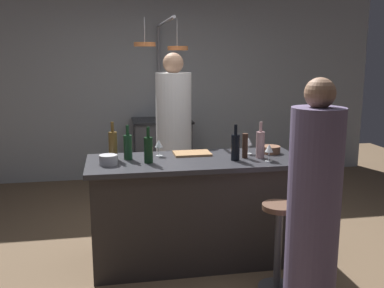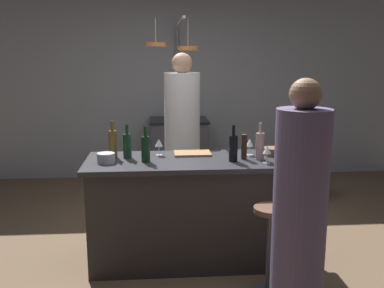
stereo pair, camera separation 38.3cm
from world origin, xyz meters
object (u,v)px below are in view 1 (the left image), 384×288
at_px(bar_stool_right, 278,243).
at_px(wine_glass_near_right_guest, 159,144).
at_px(chef, 174,144).
at_px(wine_bottle_rose, 260,144).
at_px(cutting_board, 192,153).
at_px(pepper_mill, 245,146).
at_px(stove_range, 162,151).
at_px(wine_bottle_amber, 113,145).
at_px(guest_right, 313,212).
at_px(mixing_bowl_wooden, 271,150).
at_px(potted_plant, 296,173).
at_px(wine_glass_near_left_guest, 249,142).
at_px(wine_glass_by_chef, 269,149).
at_px(wine_bottle_green, 128,147).
at_px(wine_bottle_red, 148,149).
at_px(mixing_bowl_steel, 108,160).
at_px(wine_bottle_dark, 235,147).

height_order(bar_stool_right, wine_glass_near_right_guest, wine_glass_near_right_guest).
xyz_separation_m(chef, wine_bottle_rose, (0.58, -1.10, 0.19)).
xyz_separation_m(cutting_board, pepper_mill, (0.42, -0.21, 0.10)).
bearing_deg(stove_range, wine_bottle_amber, -106.14).
distance_m(guest_right, cutting_board, 1.33).
height_order(bar_stool_right, mixing_bowl_wooden, mixing_bowl_wooden).
bearing_deg(wine_bottle_amber, cutting_board, 5.90).
relative_size(guest_right, potted_plant, 3.12).
bearing_deg(wine_bottle_rose, wine_bottle_amber, 172.45).
xyz_separation_m(bar_stool_right, wine_glass_near_left_guest, (-0.02, 0.73, 0.63)).
bearing_deg(wine_glass_by_chef, potted_plant, 59.34).
bearing_deg(potted_plant, pepper_mill, -126.98).
relative_size(wine_bottle_amber, wine_glass_near_right_guest, 2.17).
bearing_deg(mixing_bowl_wooden, wine_glass_near_right_guest, 176.38).
height_order(guest_right, wine_bottle_amber, guest_right).
xyz_separation_m(chef, wine_glass_near_right_guest, (-0.25, -0.88, 0.18)).
bearing_deg(wine_glass_near_right_guest, wine_bottle_green, -164.90).
bearing_deg(wine_bottle_green, wine_glass_by_chef, -14.13).
bearing_deg(pepper_mill, cutting_board, 152.98).
bearing_deg(wine_bottle_red, guest_right, -43.67).
xyz_separation_m(wine_bottle_red, wine_bottle_amber, (-0.28, 0.17, 0.01)).
relative_size(cutting_board, mixing_bowl_steel, 2.21).
xyz_separation_m(chef, wine_bottle_green, (-0.52, -0.95, 0.18)).
bearing_deg(mixing_bowl_steel, chef, 58.43).
bearing_deg(mixing_bowl_steel, bar_stool_right, -24.22).
height_order(wine_bottle_green, wine_glass_near_right_guest, wine_bottle_green).
xyz_separation_m(bar_stool_right, wine_glass_by_chef, (0.06, 0.43, 0.63)).
relative_size(bar_stool_right, guest_right, 0.42).
xyz_separation_m(pepper_mill, wine_bottle_dark, (-0.10, -0.07, 0.01)).
bearing_deg(wine_bottle_dark, stove_range, 97.12).
relative_size(wine_bottle_red, wine_bottle_dark, 0.98).
xyz_separation_m(chef, wine_glass_near_left_guest, (0.53, -0.94, 0.18)).
height_order(wine_bottle_rose, wine_glass_near_right_guest, wine_bottle_rose).
bearing_deg(wine_glass_near_left_guest, pepper_mill, -118.96).
bearing_deg(wine_bottle_dark, wine_glass_near_left_guest, 49.11).
bearing_deg(stove_range, wine_glass_near_left_guest, -77.96).
relative_size(potted_plant, wine_bottle_red, 1.77).
height_order(wine_bottle_green, wine_bottle_amber, wine_bottle_amber).
distance_m(cutting_board, wine_glass_near_right_guest, 0.31).
distance_m(wine_bottle_dark, wine_glass_near_right_guest, 0.66).
xyz_separation_m(wine_bottle_dark, wine_glass_near_left_guest, (0.18, 0.21, -0.01)).
relative_size(potted_plant, wine_bottle_green, 1.79).
height_order(mixing_bowl_steel, mixing_bowl_wooden, mixing_bowl_steel).
xyz_separation_m(guest_right, cutting_board, (-0.59, 1.19, 0.16)).
height_order(guest_right, wine_glass_near_right_guest, guest_right).
bearing_deg(bar_stool_right, mixing_bowl_wooden, 75.36).
distance_m(wine_bottle_green, wine_bottle_red, 0.22).
bearing_deg(wine_glass_by_chef, chef, 116.23).
xyz_separation_m(pepper_mill, wine_bottle_red, (-0.82, -0.03, 0.01)).
bearing_deg(wine_glass_by_chef, pepper_mill, 133.38).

